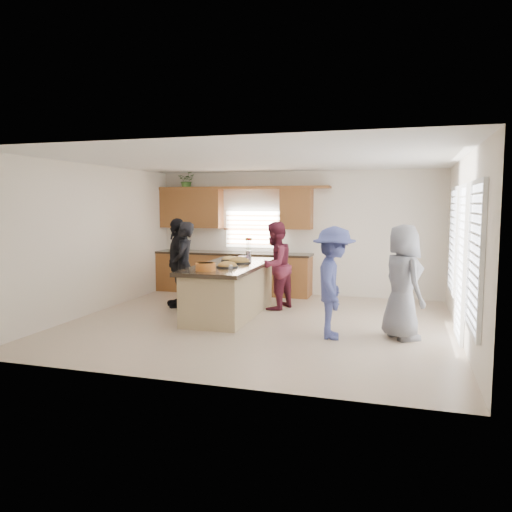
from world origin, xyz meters
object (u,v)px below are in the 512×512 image
(woman_right_back, at_px, (334,283))
(woman_right_front, at_px, (403,282))
(salad_bowl, at_px, (206,266))
(woman_left_back, at_px, (184,266))
(island, at_px, (230,291))
(woman_left_mid, at_px, (275,266))
(woman_left_front, at_px, (178,263))

(woman_right_back, xyz_separation_m, woman_right_front, (1.01, 0.26, 0.02))
(salad_bowl, distance_m, woman_left_back, 1.48)
(woman_right_back, bearing_deg, island, 55.96)
(island, relative_size, woman_left_back, 1.58)
(woman_left_mid, height_order, woman_right_front, woman_right_front)
(island, xyz_separation_m, woman_left_back, (-1.02, 0.20, 0.41))
(woman_right_front, bearing_deg, woman_left_front, 43.96)
(woman_left_back, bearing_deg, woman_left_front, -148.54)
(island, relative_size, woman_left_mid, 1.58)
(woman_left_mid, relative_size, woman_left_front, 0.97)
(woman_left_back, xyz_separation_m, woman_right_back, (3.09, -1.25, 0.00))
(woman_left_front, height_order, woman_right_front, woman_left_front)
(salad_bowl, relative_size, woman_left_back, 0.20)
(woman_left_back, distance_m, woman_right_front, 4.22)
(island, distance_m, woman_left_back, 1.11)
(woman_right_back, bearing_deg, woman_left_front, 58.64)
(island, bearing_deg, woman_right_front, -15.64)
(woman_left_back, distance_m, woman_right_back, 3.33)
(salad_bowl, xyz_separation_m, woman_right_back, (2.16, -0.11, -0.16))
(salad_bowl, relative_size, woman_right_front, 0.19)
(salad_bowl, xyz_separation_m, woman_left_mid, (0.76, 1.70, -0.16))
(woman_left_mid, bearing_deg, woman_right_back, 56.16)
(salad_bowl, bearing_deg, woman_left_back, 129.10)
(woman_left_front, distance_m, woman_right_front, 4.52)
(salad_bowl, distance_m, woman_left_front, 1.83)
(island, relative_size, woman_right_front, 1.55)
(island, distance_m, woman_left_front, 1.41)
(salad_bowl, distance_m, woman_left_mid, 1.87)
(island, bearing_deg, woman_left_front, 159.16)
(island, relative_size, woman_left_front, 1.53)
(salad_bowl, bearing_deg, woman_left_mid, 65.86)
(woman_left_front, bearing_deg, woman_right_front, 39.52)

